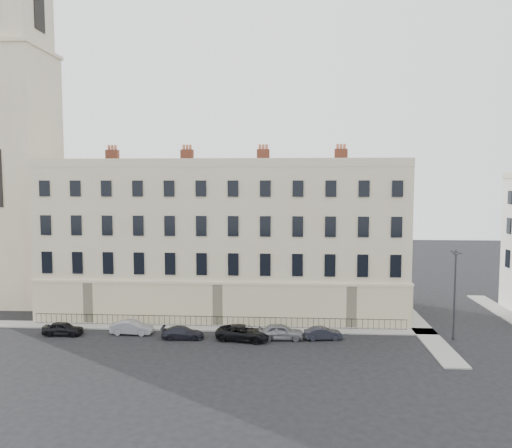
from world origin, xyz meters
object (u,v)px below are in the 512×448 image
(car_d, at_px, (243,333))
(car_e, at_px, (281,332))
(streetlamp, at_px, (455,291))
(car_a, at_px, (63,329))
(car_b, at_px, (132,327))
(car_c, at_px, (183,333))
(car_f, at_px, (323,333))

(car_d, bearing_deg, car_e, -72.64)
(streetlamp, bearing_deg, car_e, 162.67)
(car_a, bearing_deg, car_d, -92.03)
(car_e, relative_size, streetlamp, 0.51)
(car_b, height_order, car_c, car_b)
(car_b, height_order, car_d, car_d)
(car_a, height_order, car_c, car_a)
(car_f, bearing_deg, car_d, 86.78)
(car_a, bearing_deg, car_b, -84.32)
(car_a, xyz_separation_m, car_c, (10.84, -0.31, -0.07))
(car_a, relative_size, car_b, 0.94)
(car_f, bearing_deg, car_c, 84.22)
(car_a, xyz_separation_m, car_f, (23.02, 0.27, -0.06))
(car_d, bearing_deg, car_a, 98.54)
(car_d, bearing_deg, streetlamp, -76.46)
(car_c, relative_size, car_e, 0.93)
(car_b, relative_size, car_d, 0.80)
(car_a, relative_size, car_d, 0.76)
(car_b, height_order, car_e, car_e)
(car_a, distance_m, streetlamp, 34.41)
(car_a, distance_m, car_d, 16.12)
(car_d, distance_m, car_e, 3.26)
(car_b, distance_m, car_e, 13.35)
(car_c, relative_size, streetlamp, 0.47)
(car_e, bearing_deg, car_f, -88.93)
(car_b, bearing_deg, car_f, -89.97)
(streetlamp, bearing_deg, car_b, 160.06)
(car_a, distance_m, car_e, 19.35)
(car_b, bearing_deg, streetlamp, -88.34)
(car_a, bearing_deg, streetlamp, -89.39)
(car_b, relative_size, car_f, 1.15)
(car_d, distance_m, car_f, 6.93)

